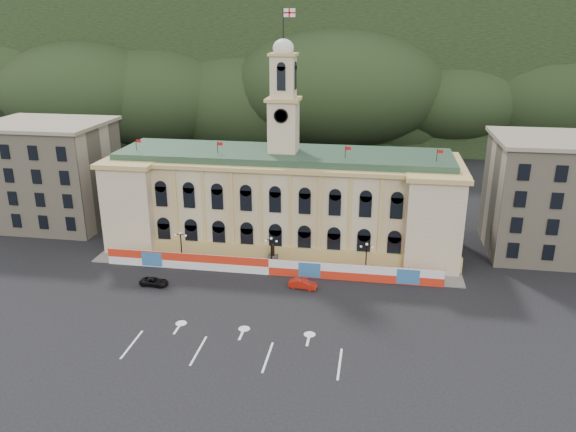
% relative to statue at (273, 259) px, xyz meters
% --- Properties ---
extents(ground, '(260.00, 260.00, 0.00)m').
position_rel_statue_xyz_m(ground, '(0.00, -18.00, -1.19)').
color(ground, black).
rests_on(ground, ground).
extents(lane_markings, '(26.00, 10.00, 0.02)m').
position_rel_statue_xyz_m(lane_markings, '(0.00, -23.00, -1.18)').
color(lane_markings, white).
rests_on(lane_markings, ground).
extents(hill_ridge, '(230.00, 80.00, 64.00)m').
position_rel_statue_xyz_m(hill_ridge, '(0.03, 103.99, 18.30)').
color(hill_ridge, black).
rests_on(hill_ridge, ground).
extents(city_hall, '(56.20, 17.60, 37.10)m').
position_rel_statue_xyz_m(city_hall, '(0.00, 9.63, 6.66)').
color(city_hall, beige).
rests_on(city_hall, ground).
extents(side_building_left, '(21.00, 17.00, 18.60)m').
position_rel_statue_xyz_m(side_building_left, '(-43.00, 12.93, 8.14)').
color(side_building_left, tan).
rests_on(side_building_left, ground).
extents(side_building_right, '(21.00, 17.00, 18.60)m').
position_rel_statue_xyz_m(side_building_right, '(43.00, 12.93, 8.14)').
color(side_building_right, tan).
rests_on(side_building_right, ground).
extents(hoarding_fence, '(50.00, 0.44, 2.50)m').
position_rel_statue_xyz_m(hoarding_fence, '(0.06, -2.93, 0.06)').
color(hoarding_fence, red).
rests_on(hoarding_fence, ground).
extents(pavement, '(56.00, 5.50, 0.16)m').
position_rel_statue_xyz_m(pavement, '(0.00, -0.25, -1.11)').
color(pavement, slate).
rests_on(pavement, ground).
extents(statue, '(1.40, 1.40, 3.72)m').
position_rel_statue_xyz_m(statue, '(0.00, 0.00, 0.00)').
color(statue, '#595651').
rests_on(statue, ground).
extents(lamp_left, '(1.96, 0.44, 5.15)m').
position_rel_statue_xyz_m(lamp_left, '(-14.00, -1.00, 1.89)').
color(lamp_left, black).
rests_on(lamp_left, ground).
extents(lamp_center, '(1.96, 0.44, 5.15)m').
position_rel_statue_xyz_m(lamp_center, '(0.00, -1.00, 1.89)').
color(lamp_center, black).
rests_on(lamp_center, ground).
extents(lamp_right, '(1.96, 0.44, 5.15)m').
position_rel_statue_xyz_m(lamp_right, '(14.00, -1.00, 1.89)').
color(lamp_right, black).
rests_on(lamp_right, ground).
extents(red_sedan, '(2.34, 4.31, 1.31)m').
position_rel_statue_xyz_m(red_sedan, '(5.53, -6.55, -0.53)').
color(red_sedan, '#B3190C').
rests_on(red_sedan, ground).
extents(black_suv, '(2.33, 4.22, 1.11)m').
position_rel_statue_xyz_m(black_suv, '(-15.28, -9.05, -0.63)').
color(black_suv, black).
rests_on(black_suv, ground).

